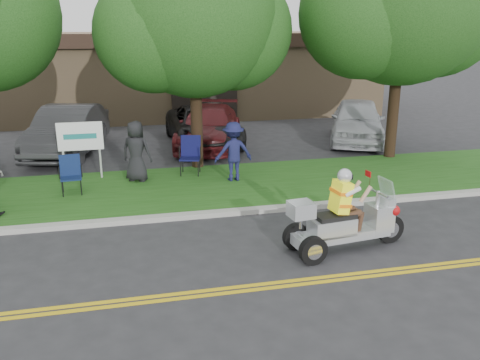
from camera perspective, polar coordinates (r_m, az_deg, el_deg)
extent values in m
plane|color=#28282B|center=(9.31, -1.19, -10.77)|extent=(120.00, 120.00, 0.00)
cube|color=gold|center=(8.81, -0.39, -12.45)|extent=(60.00, 0.10, 0.01)
cube|color=gold|center=(8.95, -0.62, -11.96)|extent=(60.00, 0.10, 0.01)
cube|color=#A8A89E|center=(12.03, -4.20, -3.89)|extent=(60.00, 0.25, 0.12)
cube|color=#1D4D14|center=(14.04, -5.58, -0.86)|extent=(60.00, 4.00, 0.10)
cube|color=#9E7F5B|center=(27.42, -5.42, 11.99)|extent=(18.00, 8.00, 4.00)
cube|color=black|center=(23.32, -4.13, 15.35)|extent=(18.00, 0.30, 0.60)
cylinder|color=#332114|center=(15.59, -4.95, 8.65)|extent=(0.36, 0.36, 4.20)
sphere|color=#184112|center=(15.43, -5.20, 18.06)|extent=(4.80, 4.80, 4.80)
sphere|color=#184112|center=(15.94, -0.86, 16.47)|extent=(3.60, 3.60, 3.60)
sphere|color=#184112|center=(15.11, -9.72, 15.93)|extent=(3.36, 3.36, 3.36)
cylinder|color=#332114|center=(17.50, 17.02, 9.82)|extent=(0.36, 0.36, 4.76)
sphere|color=#184112|center=(18.39, 21.17, 17.20)|extent=(4.20, 4.20, 4.20)
sphere|color=#184112|center=(16.56, 13.67, 17.68)|extent=(3.92, 3.92, 3.92)
cylinder|color=silver|center=(15.25, -19.12, 1.64)|extent=(0.06, 0.06, 1.10)
cylinder|color=silver|center=(15.17, -15.37, 1.89)|extent=(0.06, 0.06, 1.10)
cube|color=white|center=(15.02, -17.52, 4.71)|extent=(1.25, 0.06, 0.80)
cylinder|color=black|center=(11.01, 16.49, -5.28)|extent=(0.61, 0.21, 0.59)
cylinder|color=black|center=(9.73, 8.22, -7.86)|extent=(0.57, 0.22, 0.56)
cylinder|color=black|center=(10.31, 6.33, -6.32)|extent=(0.57, 0.22, 0.56)
cube|color=silver|center=(10.41, 11.65, -5.99)|extent=(1.93, 0.69, 0.18)
cube|color=silver|center=(10.18, 10.28, -5.16)|extent=(0.94, 0.57, 0.35)
cube|color=black|center=(10.13, 10.59, -4.03)|extent=(0.84, 0.51, 0.10)
cube|color=silver|center=(10.74, 15.34, -4.05)|extent=(0.50, 0.53, 0.55)
cube|color=silver|center=(10.63, 16.19, -1.05)|extent=(0.25, 0.48, 0.48)
cube|color=silver|center=(9.71, 6.88, -3.31)|extent=(0.50, 0.47, 0.30)
sphere|color=#B20C0F|center=(10.70, 16.84, -3.23)|extent=(0.22, 0.22, 0.22)
cube|color=#FCFF1A|center=(10.06, 11.24, -1.84)|extent=(0.39, 0.44, 0.64)
sphere|color=silver|center=(9.96, 11.67, 0.47)|extent=(0.29, 0.29, 0.29)
cylinder|color=black|center=(14.89, -6.69, 1.28)|extent=(0.03, 0.03, 0.47)
cylinder|color=black|center=(14.83, -4.73, 1.27)|extent=(0.03, 0.03, 0.47)
cylinder|color=black|center=(15.34, -6.45, 1.75)|extent=(0.03, 0.03, 0.47)
cylinder|color=black|center=(15.28, -4.55, 1.75)|extent=(0.03, 0.03, 0.47)
cube|color=#0E0F42|center=(15.02, -5.63, 2.42)|extent=(0.70, 0.66, 0.04)
cube|color=#0E0F42|center=(15.19, -5.55, 3.83)|extent=(0.61, 0.32, 0.63)
cylinder|color=black|center=(13.77, -19.30, -0.99)|extent=(0.03, 0.03, 0.42)
cylinder|color=black|center=(13.77, -17.40, -0.82)|extent=(0.03, 0.03, 0.42)
cylinder|color=black|center=(14.18, -19.28, -0.49)|extent=(0.03, 0.03, 0.42)
cylinder|color=black|center=(14.17, -17.44, -0.32)|extent=(0.03, 0.03, 0.42)
cube|color=#0F1F49|center=(13.91, -18.44, 0.21)|extent=(0.57, 0.52, 0.04)
cube|color=#0F1F49|center=(14.05, -18.55, 1.59)|extent=(0.54, 0.20, 0.57)
imported|color=#191B47|center=(14.29, -0.75, 3.23)|extent=(1.13, 0.70, 1.68)
imported|color=black|center=(14.53, -11.57, 3.20)|extent=(0.99, 0.85, 1.72)
imported|color=#2D2D30|center=(18.74, -18.80, 5.27)|extent=(2.76, 5.29, 1.66)
imported|color=black|center=(19.22, -4.13, 6.06)|extent=(2.48, 5.20, 1.43)
imported|color=#511316|center=(19.03, -3.49, 6.00)|extent=(3.46, 5.41, 1.46)
imported|color=#B8BAC0|center=(20.19, 13.02, 6.50)|extent=(3.76, 5.20, 1.65)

